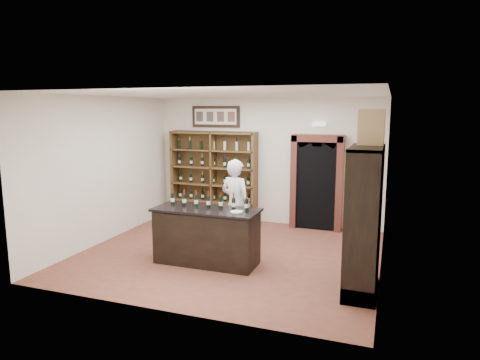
{
  "coord_description": "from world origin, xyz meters",
  "views": [
    {
      "loc": [
        2.83,
        -7.32,
        2.74
      ],
      "look_at": [
        0.11,
        0.3,
        1.39
      ],
      "focal_mm": 32.0,
      "sensor_mm": 36.0,
      "label": 1
    }
  ],
  "objects_px": {
    "tasting_counter": "(207,236)",
    "side_cabinet": "(365,243)",
    "counter_bottle_0": "(172,199)",
    "shopkeeper": "(236,204)",
    "wine_shelf": "(214,176)",
    "wine_crate": "(371,127)"
  },
  "relations": [
    {
      "from": "tasting_counter",
      "to": "shopkeeper",
      "type": "height_order",
      "value": "shopkeeper"
    },
    {
      "from": "wine_shelf",
      "to": "tasting_counter",
      "type": "height_order",
      "value": "wine_shelf"
    },
    {
      "from": "tasting_counter",
      "to": "wine_crate",
      "type": "relative_size",
      "value": 3.5
    },
    {
      "from": "counter_bottle_0",
      "to": "shopkeeper",
      "type": "height_order",
      "value": "shopkeeper"
    },
    {
      "from": "shopkeeper",
      "to": "wine_crate",
      "type": "distance_m",
      "value": 3.15
    },
    {
      "from": "shopkeeper",
      "to": "wine_crate",
      "type": "height_order",
      "value": "wine_crate"
    },
    {
      "from": "tasting_counter",
      "to": "side_cabinet",
      "type": "distance_m",
      "value": 2.75
    },
    {
      "from": "wine_shelf",
      "to": "counter_bottle_0",
      "type": "height_order",
      "value": "wine_shelf"
    },
    {
      "from": "tasting_counter",
      "to": "wine_crate",
      "type": "xyz_separation_m",
      "value": [
        2.72,
        -0.05,
        1.97
      ]
    },
    {
      "from": "shopkeeper",
      "to": "counter_bottle_0",
      "type": "bearing_deg",
      "value": 59.18
    },
    {
      "from": "counter_bottle_0",
      "to": "wine_crate",
      "type": "xyz_separation_m",
      "value": [
        3.44,
        -0.14,
        1.36
      ]
    },
    {
      "from": "side_cabinet",
      "to": "wine_crate",
      "type": "height_order",
      "value": "wine_crate"
    },
    {
      "from": "tasting_counter",
      "to": "wine_crate",
      "type": "distance_m",
      "value": 3.36
    },
    {
      "from": "tasting_counter",
      "to": "side_cabinet",
      "type": "bearing_deg",
      "value": -6.28
    },
    {
      "from": "wine_crate",
      "to": "side_cabinet",
      "type": "bearing_deg",
      "value": -86.02
    },
    {
      "from": "side_cabinet",
      "to": "shopkeeper",
      "type": "xyz_separation_m",
      "value": [
        -2.53,
        1.27,
        0.14
      ]
    },
    {
      "from": "tasting_counter",
      "to": "counter_bottle_0",
      "type": "bearing_deg",
      "value": 172.75
    },
    {
      "from": "counter_bottle_0",
      "to": "shopkeeper",
      "type": "distance_m",
      "value": 1.29
    },
    {
      "from": "counter_bottle_0",
      "to": "shopkeeper",
      "type": "relative_size",
      "value": 0.17
    },
    {
      "from": "tasting_counter",
      "to": "side_cabinet",
      "type": "height_order",
      "value": "side_cabinet"
    },
    {
      "from": "wine_shelf",
      "to": "side_cabinet",
      "type": "xyz_separation_m",
      "value": [
        3.82,
        -3.23,
        -0.35
      ]
    },
    {
      "from": "counter_bottle_0",
      "to": "wine_crate",
      "type": "height_order",
      "value": "wine_crate"
    }
  ]
}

